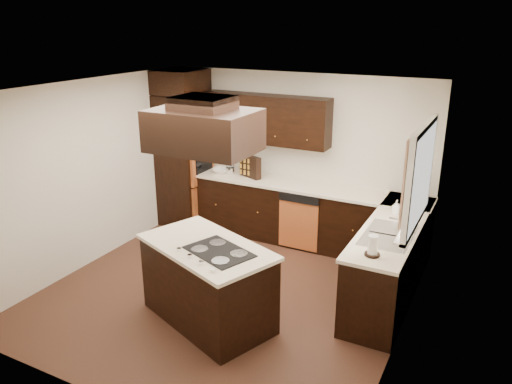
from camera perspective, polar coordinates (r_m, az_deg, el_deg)
floor at (r=6.36m, az=-3.34°, el=-11.39°), size 4.20×4.20×0.02m
ceiling at (r=5.53m, az=-3.85°, el=11.75°), size 4.20×4.20×0.02m
wall_back at (r=7.63m, az=4.54°, el=4.13°), size 4.20×0.02×2.50m
wall_front at (r=4.31m, az=-18.21°, el=-9.09°), size 4.20×0.02×2.50m
wall_left at (r=7.09m, az=-18.42°, el=2.03°), size 0.02×4.20×2.50m
wall_right at (r=5.14m, az=17.16°, el=-4.26°), size 0.02×4.20×2.50m
oven_column at (r=8.17m, az=-8.19°, el=3.63°), size 0.65×0.75×2.12m
wall_oven_face at (r=7.97m, az=-6.14°, el=3.76°), size 0.05×0.62×0.78m
base_cabinets_back at (r=7.60m, az=3.71°, el=-2.35°), size 2.93×0.60×0.88m
base_cabinets_right at (r=6.33m, az=15.23°, el=-7.61°), size 0.60×2.40×0.88m
countertop_back at (r=7.43m, az=3.74°, el=0.92°), size 2.93×0.63×0.04m
countertop_right at (r=6.15m, az=15.47°, el=-3.74°), size 0.63×2.40×0.04m
upper_cabinets at (r=7.52m, az=1.06°, el=8.34°), size 2.00×0.34×0.72m
dishwasher_front at (r=7.26m, az=4.89°, el=-3.82°), size 0.60×0.05×0.72m
window_frame at (r=5.53m, az=18.23°, el=1.68°), size 0.06×1.32×1.12m
window_pane at (r=5.52m, az=18.52°, el=1.64°), size 0.00×1.20×1.00m
curtain_left at (r=5.12m, az=16.83°, el=1.08°), size 0.02×0.34×0.90m
curtain_right at (r=5.92m, az=18.41°, el=3.30°), size 0.02×0.34×0.90m
sink_rim at (r=5.82m, az=14.88°, el=-4.76°), size 0.52×0.84×0.01m
island at (r=5.63m, az=-5.52°, el=-10.49°), size 1.67×1.29×0.88m
island_top at (r=5.42m, az=-5.68°, el=-6.26°), size 1.73×1.36×0.04m
cooktop at (r=5.25m, az=-4.24°, el=-6.80°), size 0.82×0.69×0.01m
range_hood at (r=5.07m, az=-6.00°, el=7.01°), size 1.05×0.72×0.42m
hood_duct at (r=5.02m, az=-6.11°, el=10.08°), size 0.55×0.50×0.13m
blender_base at (r=7.84m, az=-2.96°, el=2.46°), size 0.15×0.15×0.10m
blender_pitcher at (r=7.79m, az=-2.98°, el=3.73°), size 0.13×0.13×0.26m
spice_rack at (r=7.63m, az=-0.66°, el=2.93°), size 0.41×0.25×0.34m
mixing_bowl at (r=7.90m, az=-3.96°, el=2.46°), size 0.31×0.31×0.07m
soap_bottle at (r=6.43m, az=15.75°, el=-1.69°), size 0.08×0.09×0.18m
paper_towel at (r=5.25m, az=13.21°, el=-5.99°), size 0.13×0.13×0.23m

